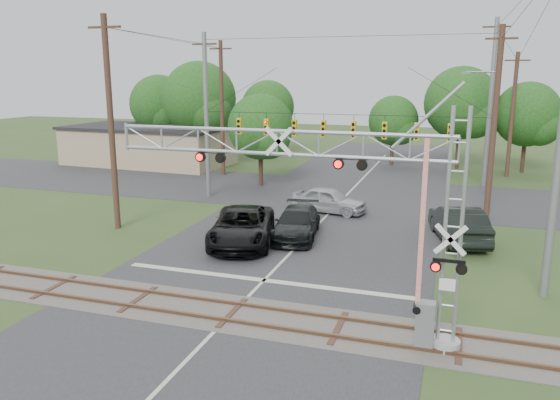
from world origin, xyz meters
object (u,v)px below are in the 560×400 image
(sedan_silver, at_px, (329,200))
(crossing_gantry, at_px, (341,196))
(car_dark, at_px, (297,223))
(commercial_building, at_px, (149,145))
(traffic_signal_span, at_px, (352,123))
(pickup_black, at_px, (242,226))
(streetlight, at_px, (489,126))

(sedan_silver, bearing_deg, crossing_gantry, -156.58)
(car_dark, xyz_separation_m, commercial_building, (-20.99, 19.51, 1.09))
(traffic_signal_span, height_order, sedan_silver, traffic_signal_span)
(traffic_signal_span, xyz_separation_m, sedan_silver, (-0.92, -1.92, -4.80))
(car_dark, bearing_deg, crossing_gantry, -74.84)
(pickup_black, distance_m, commercial_building, 28.41)
(crossing_gantry, relative_size, traffic_signal_span, 0.62)
(pickup_black, height_order, commercial_building, commercial_building)
(crossing_gantry, xyz_separation_m, commercial_building, (-25.57, 30.03, -2.95))
(commercial_building, distance_m, streetlight, 31.62)
(traffic_signal_span, height_order, streetlight, traffic_signal_span)
(crossing_gantry, bearing_deg, pickup_black, 129.15)
(pickup_black, distance_m, car_dark, 3.10)
(car_dark, distance_m, commercial_building, 28.68)
(pickup_black, bearing_deg, commercial_building, 115.95)
(crossing_gantry, bearing_deg, car_dark, 113.50)
(pickup_black, relative_size, commercial_building, 0.40)
(pickup_black, xyz_separation_m, sedan_silver, (2.84, 7.87, -0.10))
(car_dark, relative_size, commercial_building, 0.33)
(traffic_signal_span, distance_m, car_dark, 9.31)
(traffic_signal_span, xyz_separation_m, car_dark, (-1.36, -7.84, -4.83))
(commercial_building, relative_size, streetlight, 1.82)
(crossing_gantry, height_order, car_dark, crossing_gantry)
(car_dark, xyz_separation_m, sedan_silver, (0.44, 5.92, 0.03))
(crossing_gantry, xyz_separation_m, streetlight, (5.47, 24.91, 0.23))
(crossing_gantry, relative_size, commercial_building, 0.73)
(sedan_silver, bearing_deg, streetlight, -39.30)
(traffic_signal_span, relative_size, commercial_building, 1.18)
(car_dark, xyz_separation_m, streetlight, (10.04, 14.39, 4.27))
(pickup_black, distance_m, streetlight, 20.95)
(crossing_gantry, bearing_deg, traffic_signal_span, 99.92)
(car_dark, bearing_deg, pickup_black, -149.28)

